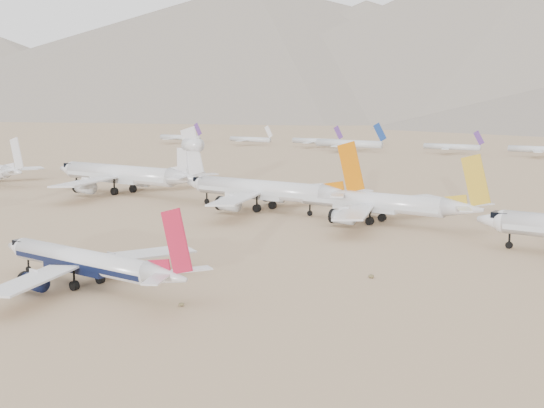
# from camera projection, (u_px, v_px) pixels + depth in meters

# --- Properties ---
(ground) EXTENTS (7000.00, 7000.00, 0.00)m
(ground) POSITION_uv_depth(u_px,v_px,m) (61.00, 282.00, 106.79)
(ground) COLOR #967757
(ground) RESTS_ON ground
(main_airliner) EXTENTS (39.48, 38.56, 13.93)m
(main_airliner) POSITION_uv_depth(u_px,v_px,m) (89.00, 263.00, 102.85)
(main_airliner) COLOR silver
(main_airliner) RESTS_ON ground
(row2_gold_tail) EXTENTS (48.67, 47.60, 17.33)m
(row2_gold_tail) POSITION_uv_depth(u_px,v_px,m) (379.00, 203.00, 158.75)
(row2_gold_tail) COLOR silver
(row2_gold_tail) RESTS_ON ground
(row2_orange_tail) EXTENTS (53.48, 52.31, 19.08)m
(row2_orange_tail) POSITION_uv_depth(u_px,v_px,m) (267.00, 191.00, 177.92)
(row2_orange_tail) COLOR silver
(row2_orange_tail) RESTS_ON ground
(row2_white_trijet) EXTENTS (61.02, 59.64, 21.62)m
(row2_white_trijet) POSITION_uv_depth(u_px,v_px,m) (127.00, 174.00, 211.48)
(row2_white_trijet) COLOR silver
(row2_white_trijet) RESTS_ON ground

